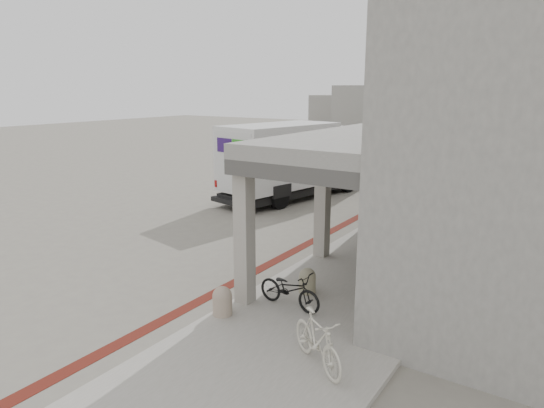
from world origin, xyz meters
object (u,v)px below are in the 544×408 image
Objects in this scene: bicycle_black at (290,289)px; bicycle_cream at (317,340)px; bench at (401,268)px; utility_cabinet at (412,259)px; fedex_truck at (295,158)px.

bicycle_black is 0.98× the size of bicycle_cream.
bench is at bearing -21.61° from bicycle_black.
utility_cabinet is at bearing 32.71° from bicycle_cream.
utility_cabinet is at bearing 33.42° from bench.
bench is 1.06× the size of bicycle_black.
utility_cabinet is at bearing -30.71° from fedex_truck.
utility_cabinet is 3.94m from bicycle_black.
fedex_truck is at bearing 35.39° from bicycle_black.
bicycle_cream is at bearing -131.95° from bicycle_black.
fedex_truck is 11.10m from utility_cabinet.
fedex_truck is at bearing 65.84° from bicycle_cream.
bench is 1.03× the size of bicycle_cream.
bicycle_black is at bearing 76.37° from bicycle_cream.
fedex_truck is at bearing 116.39° from bench.
bench is 3.62m from bicycle_black.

